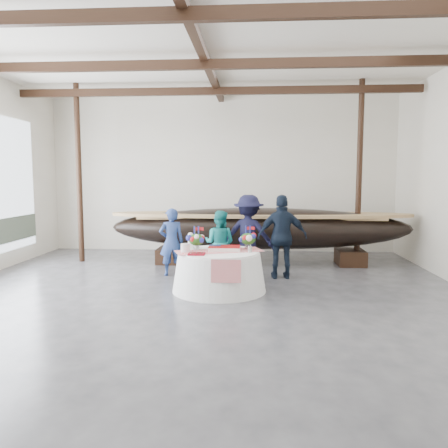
{
  "coord_description": "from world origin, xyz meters",
  "views": [
    {
      "loc": [
        0.92,
        -6.83,
        2.16
      ],
      "look_at": [
        0.28,
        2.74,
        1.14
      ],
      "focal_mm": 35.0,
      "sensor_mm": 36.0,
      "label": 1
    }
  ],
  "objects": [
    {
      "name": "guest_woman_teal",
      "position": [
        0.19,
        2.64,
        0.72
      ],
      "size": [
        0.83,
        0.73,
        1.44
      ],
      "primitive_type": "imported",
      "rotation": [
        0.0,
        0.0,
        2.85
      ],
      "color": "teal",
      "rests_on": "ground"
    },
    {
      "name": "guest_man_right",
      "position": [
        1.55,
        2.48,
        0.9
      ],
      "size": [
        1.07,
        0.48,
        1.8
      ],
      "primitive_type": "imported",
      "rotation": [
        0.0,
        0.0,
        3.18
      ],
      "color": "black",
      "rests_on": "ground"
    },
    {
      "name": "floor",
      "position": [
        0.0,
        0.0,
        0.0
      ],
      "size": [
        10.0,
        12.0,
        0.01
      ],
      "primitive_type": "cube",
      "color": "#3D3D42",
      "rests_on": "ground"
    },
    {
      "name": "guest_woman_blue",
      "position": [
        -0.87,
        2.61,
        0.75
      ],
      "size": [
        0.62,
        0.5,
        1.49
      ],
      "primitive_type": "imported",
      "rotation": [
        0.0,
        0.0,
        3.43
      ],
      "color": "navy",
      "rests_on": "ground"
    },
    {
      "name": "ceiling",
      "position": [
        0.0,
        0.0,
        4.5
      ],
      "size": [
        10.0,
        12.0,
        0.01
      ],
      "primitive_type": "cube",
      "color": "white",
      "rests_on": "wall_back"
    },
    {
      "name": "banquet_table",
      "position": [
        0.28,
        1.34,
        0.38
      ],
      "size": [
        1.79,
        1.79,
        0.77
      ],
      "color": "white",
      "rests_on": "ground"
    },
    {
      "name": "wall_back",
      "position": [
        0.0,
        6.0,
        2.25
      ],
      "size": [
        10.0,
        0.02,
        4.5
      ],
      "primitive_type": "cube",
      "color": "silver",
      "rests_on": "ground"
    },
    {
      "name": "longboat_display",
      "position": [
        1.09,
        4.06,
        0.9
      ],
      "size": [
        7.51,
        1.5,
        1.41
      ],
      "color": "black",
      "rests_on": "ground"
    },
    {
      "name": "guest_man_left",
      "position": [
        0.83,
        2.75,
        0.89
      ],
      "size": [
        1.25,
        0.86,
        1.78
      ],
      "primitive_type": "imported",
      "rotation": [
        0.0,
        0.0,
        2.96
      ],
      "color": "black",
      "rests_on": "ground"
    },
    {
      "name": "pavilion_structure",
      "position": [
        0.0,
        0.72,
        4.0
      ],
      "size": [
        9.8,
        11.76,
        4.5
      ],
      "color": "black",
      "rests_on": "ground"
    },
    {
      "name": "tabletop_items",
      "position": [
        0.27,
        1.49,
        0.92
      ],
      "size": [
        1.74,
        1.08,
        0.4
      ],
      "color": "red",
      "rests_on": "banquet_table"
    }
  ]
}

